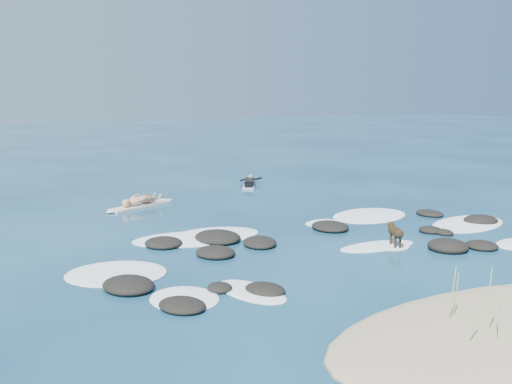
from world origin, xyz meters
TOP-DOWN VIEW (x-y plane):
  - ground at (0.00, 0.00)m, footprint 160.00×160.00m
  - reef_rocks at (-0.56, -0.94)m, footprint 14.88×6.71m
  - breaking_foam at (-0.14, -0.15)m, footprint 16.50×8.42m
  - standing_surfer_rig at (-3.50, 7.50)m, footprint 3.34×1.85m
  - paddling_surfer_rig at (2.92, 10.28)m, footprint 1.80×2.50m
  - dog at (1.87, -2.17)m, footprint 0.57×1.14m

SIDE VIEW (x-z plane):
  - ground at x=0.00m, z-range 0.00..0.00m
  - breaking_foam at x=-0.14m, z-range -0.05..0.07m
  - reef_rocks at x=-0.56m, z-range -0.14..0.31m
  - paddling_surfer_rig at x=2.92m, z-range -0.07..0.39m
  - dog at x=1.87m, z-range 0.12..0.87m
  - standing_surfer_rig at x=-3.50m, z-range -0.21..1.81m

